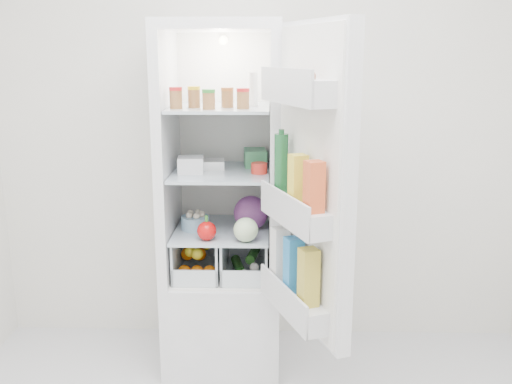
{
  "coord_description": "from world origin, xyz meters",
  "views": [
    {
      "loc": [
        0.05,
        -1.68,
        1.65
      ],
      "look_at": [
        -0.02,
        0.95,
        1.0
      ],
      "focal_mm": 40.0,
      "sensor_mm": 36.0,
      "label": 1
    }
  ],
  "objects_px": {
    "mushroom_bowl": "(195,223)",
    "fridge_door": "(308,190)",
    "refrigerator": "(223,240)",
    "red_cabbage": "(251,213)"
  },
  "relations": [
    {
      "from": "mushroom_bowl",
      "to": "fridge_door",
      "type": "height_order",
      "value": "fridge_door"
    },
    {
      "from": "refrigerator",
      "to": "mushroom_bowl",
      "type": "relative_size",
      "value": 12.17
    },
    {
      "from": "mushroom_bowl",
      "to": "fridge_door",
      "type": "bearing_deg",
      "value": -44.58
    },
    {
      "from": "red_cabbage",
      "to": "fridge_door",
      "type": "bearing_deg",
      "value": -64.6
    },
    {
      "from": "fridge_door",
      "to": "refrigerator",
      "type": "bearing_deg",
      "value": 12.23
    },
    {
      "from": "red_cabbage",
      "to": "refrigerator",
      "type": "bearing_deg",
      "value": 154.68
    },
    {
      "from": "refrigerator",
      "to": "red_cabbage",
      "type": "bearing_deg",
      "value": -25.32
    },
    {
      "from": "refrigerator",
      "to": "red_cabbage",
      "type": "relative_size",
      "value": 10.07
    },
    {
      "from": "mushroom_bowl",
      "to": "fridge_door",
      "type": "distance_m",
      "value": 0.83
    },
    {
      "from": "red_cabbage",
      "to": "mushroom_bowl",
      "type": "bearing_deg",
      "value": -179.26
    }
  ]
}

